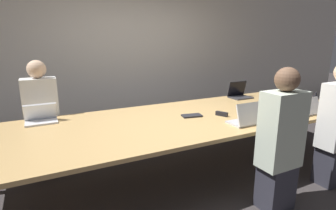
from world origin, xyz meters
TOP-DOWN VIEW (x-y plane):
  - ground_plane at (0.00, 0.00)m, footprint 24.00×24.00m
  - curtain_wall at (0.00, 2.05)m, footprint 12.00×0.06m
  - conference_table at (0.00, 0.00)m, footprint 4.78×1.53m
  - laptop_far_left at (-1.52, 0.56)m, footprint 0.34×0.22m
  - person_far_left at (-1.50, 0.94)m, footprint 0.40×0.24m
  - laptop_near_midright at (0.49, -0.54)m, footprint 0.34×0.25m
  - person_near_midright at (0.48, -1.01)m, footprint 0.40×0.24m
  - laptop_far_right at (1.36, 0.57)m, footprint 0.34×0.26m
  - laptop_near_right at (1.42, -0.58)m, footprint 0.35×0.22m
  - cup_near_right at (1.16, -0.59)m, footprint 0.08×0.08m
  - bottle_near_right at (1.71, -0.48)m, footprint 0.07×0.07m
  - stapler at (0.46, -0.15)m, footprint 0.10×0.15m
  - notebook at (0.12, -0.01)m, footprint 0.26×0.17m

SIDE VIEW (x-z plane):
  - ground_plane at x=0.00m, z-range 0.00..0.00m
  - person_far_left at x=-1.50m, z-range -0.02..1.38m
  - person_near_midright at x=0.48m, z-range -0.02..1.38m
  - conference_table at x=0.00m, z-range 0.32..1.05m
  - notebook at x=0.12m, z-range 0.73..0.75m
  - stapler at x=0.46m, z-range 0.73..0.78m
  - cup_near_right at x=1.16m, z-range 0.73..0.83m
  - laptop_far_left at x=-1.52m, z-range 0.69..0.90m
  - laptop_near_right at x=1.42m, z-range 0.68..0.90m
  - laptop_near_midright at x=0.49m, z-range 0.68..0.93m
  - laptop_far_right at x=1.36m, z-range 0.67..0.94m
  - bottle_near_right at x=1.71m, z-range 0.71..0.95m
  - curtain_wall at x=0.00m, z-range 0.00..2.80m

